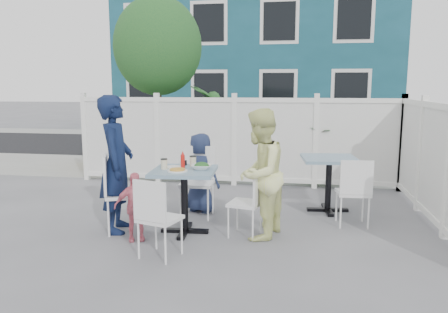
% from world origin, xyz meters
% --- Properties ---
extents(ground, '(80.00, 80.00, 0.00)m').
position_xyz_m(ground, '(0.00, 0.00, 0.00)').
color(ground, slate).
extents(near_sidewalk, '(24.00, 2.60, 0.01)m').
position_xyz_m(near_sidewalk, '(0.00, 3.80, 0.01)').
color(near_sidewalk, gray).
rests_on(near_sidewalk, ground).
extents(street, '(24.00, 5.00, 0.01)m').
position_xyz_m(street, '(0.00, 7.50, 0.00)').
color(street, black).
rests_on(street, ground).
extents(far_sidewalk, '(24.00, 1.60, 0.01)m').
position_xyz_m(far_sidewalk, '(0.00, 10.60, 0.01)').
color(far_sidewalk, gray).
rests_on(far_sidewalk, ground).
extents(building, '(11.00, 6.00, 6.00)m').
position_xyz_m(building, '(-0.50, 14.00, 3.00)').
color(building, '#164753').
rests_on(building, ground).
extents(fence_back, '(5.86, 0.08, 1.60)m').
position_xyz_m(fence_back, '(0.10, 2.40, 0.78)').
color(fence_back, white).
rests_on(fence_back, ground).
extents(fence_right, '(0.08, 3.66, 1.60)m').
position_xyz_m(fence_right, '(3.00, 0.60, 0.78)').
color(fence_right, white).
rests_on(fence_right, ground).
extents(tree, '(1.80, 1.62, 3.59)m').
position_xyz_m(tree, '(-1.60, 3.30, 2.59)').
color(tree, '#382316').
rests_on(tree, ground).
extents(utility_cabinet, '(0.71, 0.55, 1.21)m').
position_xyz_m(utility_cabinet, '(-3.17, 4.00, 0.61)').
color(utility_cabinet, gold).
rests_on(utility_cabinet, ground).
extents(potted_shrub_a, '(1.20, 1.20, 1.82)m').
position_xyz_m(potted_shrub_a, '(-0.48, 3.10, 0.91)').
color(potted_shrub_a, '#184820').
rests_on(potted_shrub_a, ground).
extents(potted_shrub_b, '(1.68, 1.70, 1.43)m').
position_xyz_m(potted_shrub_b, '(1.69, 3.00, 0.71)').
color(potted_shrub_b, '#184820').
rests_on(potted_shrub_b, ground).
extents(main_table, '(0.81, 0.81, 0.80)m').
position_xyz_m(main_table, '(-0.13, -0.31, 0.62)').
color(main_table, slate).
rests_on(main_table, ground).
extents(spare_table, '(0.83, 0.83, 0.80)m').
position_xyz_m(spare_table, '(1.69, 0.94, 0.62)').
color(spare_table, slate).
rests_on(spare_table, ground).
extents(chair_left, '(0.56, 0.56, 0.97)m').
position_xyz_m(chair_left, '(-0.98, -0.41, 0.57)').
color(chair_left, white).
rests_on(chair_left, ground).
extents(chair_right, '(0.43, 0.44, 0.83)m').
position_xyz_m(chair_right, '(0.69, -0.32, 0.48)').
color(chair_right, white).
rests_on(chair_right, ground).
extents(chair_back, '(0.45, 0.43, 0.97)m').
position_xyz_m(chair_back, '(-0.13, 0.44, 0.57)').
color(chair_back, white).
rests_on(chair_back, ground).
extents(chair_near, '(0.48, 0.47, 0.86)m').
position_xyz_m(chair_near, '(-0.21, -1.18, 0.50)').
color(chair_near, white).
rests_on(chair_near, ground).
extents(chair_spare, '(0.43, 0.42, 0.89)m').
position_xyz_m(chair_spare, '(1.97, 0.26, 0.52)').
color(chair_spare, white).
rests_on(chair_spare, ground).
extents(man, '(0.54, 0.70, 1.71)m').
position_xyz_m(man, '(-0.98, -0.36, 0.85)').
color(man, '#0E1939').
rests_on(man, ground).
extents(woman, '(0.76, 0.88, 1.55)m').
position_xyz_m(woman, '(0.79, -0.32, 0.78)').
color(woman, '#EBF656').
rests_on(woman, ground).
extents(boy, '(0.65, 0.54, 1.15)m').
position_xyz_m(boy, '(-0.13, 0.63, 0.57)').
color(boy, '#1D2847').
rests_on(boy, ground).
extents(toddler, '(0.52, 0.37, 0.82)m').
position_xyz_m(toddler, '(-0.64, -0.67, 0.41)').
color(toddler, '#E16D81').
rests_on(toddler, ground).
extents(plate_main, '(0.24, 0.24, 0.02)m').
position_xyz_m(plate_main, '(-0.18, -0.44, 0.81)').
color(plate_main, white).
rests_on(plate_main, main_table).
extents(plate_side, '(0.22, 0.22, 0.01)m').
position_xyz_m(plate_side, '(-0.28, -0.22, 0.81)').
color(plate_side, white).
rests_on(plate_side, main_table).
extents(salad_bowl, '(0.25, 0.25, 0.06)m').
position_xyz_m(salad_bowl, '(0.08, -0.28, 0.83)').
color(salad_bowl, white).
rests_on(salad_bowl, main_table).
extents(coffee_cup_a, '(0.08, 0.08, 0.12)m').
position_xyz_m(coffee_cup_a, '(-0.38, -0.33, 0.86)').
color(coffee_cup_a, beige).
rests_on(coffee_cup_a, main_table).
extents(coffee_cup_b, '(0.08, 0.08, 0.12)m').
position_xyz_m(coffee_cup_b, '(-0.07, -0.09, 0.86)').
color(coffee_cup_b, beige).
rests_on(coffee_cup_b, main_table).
extents(ketchup_bottle, '(0.05, 0.05, 0.17)m').
position_xyz_m(ketchup_bottle, '(-0.16, -0.25, 0.89)').
color(ketchup_bottle, red).
rests_on(ketchup_bottle, main_table).
extents(salt_shaker, '(0.03, 0.03, 0.07)m').
position_xyz_m(salt_shaker, '(-0.23, -0.07, 0.84)').
color(salt_shaker, white).
rests_on(salt_shaker, main_table).
extents(pepper_shaker, '(0.03, 0.03, 0.07)m').
position_xyz_m(pepper_shaker, '(-0.18, -0.04, 0.84)').
color(pepper_shaker, black).
rests_on(pepper_shaker, main_table).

